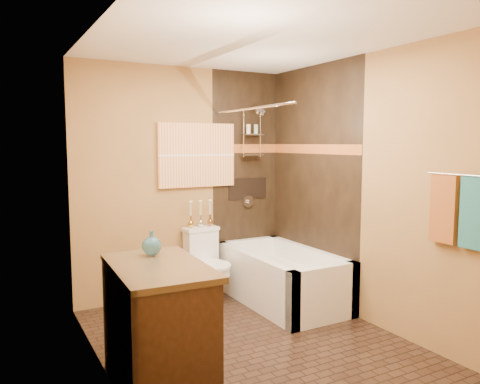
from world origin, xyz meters
TOP-DOWN VIEW (x-y plane):
  - floor at (0.00, 0.00)m, footprint 3.00×3.00m
  - wall_left at (-1.20, 0.00)m, footprint 0.02×3.00m
  - wall_right at (1.20, 0.00)m, footprint 0.02×3.00m
  - wall_back at (0.00, 1.50)m, footprint 2.40×0.02m
  - wall_front at (0.00, -1.50)m, footprint 2.40×0.02m
  - ceiling at (0.00, 0.00)m, footprint 3.00×3.00m
  - alcove_tile_back at (0.78, 1.49)m, footprint 0.85×0.01m
  - alcove_tile_right at (1.19, 0.75)m, footprint 0.01×1.50m
  - mosaic_band_back at (0.78, 1.48)m, footprint 0.85×0.01m
  - mosaic_band_right at (1.18, 0.75)m, footprint 0.01×1.50m
  - alcove_niche at (0.80, 1.48)m, footprint 0.50×0.01m
  - shower_fixtures at (0.80, 1.38)m, footprint 0.24×0.33m
  - curtain_rod at (0.40, 0.75)m, footprint 0.03×1.55m
  - towel_bar at (1.15, -1.05)m, footprint 0.02×0.55m
  - towel_teal at (1.16, -1.18)m, footprint 0.05×0.22m
  - towel_rust at (1.16, -0.92)m, footprint 0.05×0.22m
  - sunset_painting at (0.15, 1.48)m, footprint 0.90×0.04m
  - vanity_mirror at (-1.19, -0.30)m, footprint 0.01×1.00m
  - bathtub at (0.80, 0.75)m, footprint 0.80×1.50m
  - toilet at (0.15, 1.22)m, footprint 0.40×0.59m
  - vanity at (-0.92, -0.30)m, footprint 0.64×1.01m
  - teal_bottle at (-0.87, -0.04)m, footprint 0.17×0.17m
  - bud_vases at (0.15, 1.39)m, footprint 0.29×0.06m

SIDE VIEW (x-z plane):
  - floor at x=0.00m, z-range 0.00..0.00m
  - bathtub at x=0.80m, z-range -0.05..0.50m
  - toilet at x=0.15m, z-range 0.00..0.76m
  - vanity at x=-0.92m, z-range 0.00..0.87m
  - bud_vases at x=0.15m, z-range 0.77..1.06m
  - teal_bottle at x=-0.87m, z-range 0.85..1.07m
  - alcove_niche at x=0.80m, z-range 1.02..1.27m
  - towel_teal at x=1.16m, z-range 0.92..1.44m
  - towel_rust at x=1.16m, z-range 0.92..1.44m
  - wall_left at x=-1.20m, z-range 0.00..2.50m
  - wall_right at x=1.20m, z-range 0.00..2.50m
  - wall_back at x=0.00m, z-range 0.00..2.50m
  - wall_front at x=0.00m, z-range 0.00..2.50m
  - alcove_tile_back at x=0.78m, z-range 0.00..2.50m
  - alcove_tile_right at x=1.19m, z-range 0.00..2.50m
  - towel_bar at x=1.15m, z-range 1.44..1.46m
  - vanity_mirror at x=-1.19m, z-range 1.05..1.95m
  - sunset_painting at x=0.15m, z-range 1.20..1.90m
  - mosaic_band_back at x=0.78m, z-range 1.57..1.67m
  - mosaic_band_right at x=1.18m, z-range 1.57..1.67m
  - shower_fixtures at x=0.80m, z-range 1.08..2.25m
  - curtain_rod at x=0.40m, z-range 2.01..2.03m
  - ceiling at x=0.00m, z-range 2.50..2.50m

